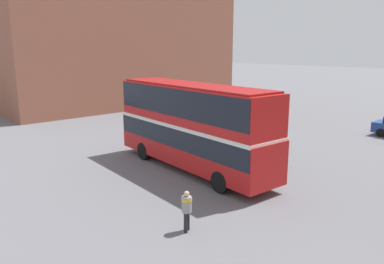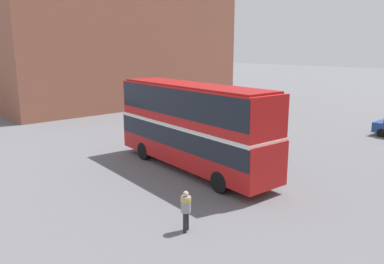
# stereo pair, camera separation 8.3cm
# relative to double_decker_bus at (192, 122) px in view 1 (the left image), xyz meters

# --- Properties ---
(ground_plane) EXTENTS (240.00, 240.00, 0.00)m
(ground_plane) POSITION_rel_double_decker_bus_xyz_m (0.84, 0.58, -2.77)
(ground_plane) COLOR slate
(building_row_left) EXTENTS (12.05, 28.41, 14.52)m
(building_row_left) POSITION_rel_double_decker_bus_xyz_m (-25.37, 11.08, 4.49)
(building_row_left) COLOR #935642
(building_row_left) RESTS_ON ground_plane
(double_decker_bus) EXTENTS (11.40, 3.31, 4.84)m
(double_decker_bus) POSITION_rel_double_decker_bus_xyz_m (0.00, 0.00, 0.00)
(double_decker_bus) COLOR red
(double_decker_bus) RESTS_ON ground_plane
(pedestrian_foreground) EXTENTS (0.54, 0.54, 1.61)m
(pedestrian_foreground) POSITION_rel_double_decker_bus_xyz_m (5.32, -5.10, -1.79)
(pedestrian_foreground) COLOR #232328
(pedestrian_foreground) RESTS_ON ground_plane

